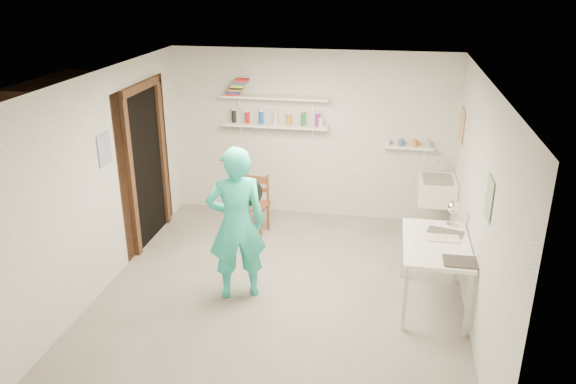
% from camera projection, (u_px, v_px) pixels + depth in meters
% --- Properties ---
extents(floor, '(4.00, 4.50, 0.02)m').
position_uv_depth(floor, '(282.00, 292.00, 6.36)').
color(floor, slate).
rests_on(floor, ground).
extents(ceiling, '(4.00, 4.50, 0.02)m').
position_uv_depth(ceiling, '(281.00, 77.00, 5.47)').
color(ceiling, silver).
rests_on(ceiling, wall_back).
extents(wall_back, '(4.00, 0.02, 2.40)m').
position_uv_depth(wall_back, '(311.00, 135.00, 7.98)').
color(wall_back, silver).
rests_on(wall_back, ground).
extents(wall_front, '(4.00, 0.02, 2.40)m').
position_uv_depth(wall_front, '(219.00, 312.00, 3.85)').
color(wall_front, silver).
rests_on(wall_front, ground).
extents(wall_left, '(0.02, 4.50, 2.40)m').
position_uv_depth(wall_left, '(104.00, 181.00, 6.25)').
color(wall_left, silver).
rests_on(wall_left, ground).
extents(wall_right, '(0.02, 4.50, 2.40)m').
position_uv_depth(wall_right, '(479.00, 206.00, 5.58)').
color(wall_right, silver).
rests_on(wall_right, ground).
extents(doorway_recess, '(0.02, 0.90, 2.00)m').
position_uv_depth(doorway_recess, '(146.00, 167.00, 7.28)').
color(doorway_recess, black).
rests_on(doorway_recess, wall_left).
extents(corridor_box, '(1.40, 1.50, 2.10)m').
position_uv_depth(corridor_box, '(95.00, 161.00, 7.38)').
color(corridor_box, brown).
rests_on(corridor_box, ground).
extents(door_lintel, '(0.06, 1.05, 0.10)m').
position_uv_depth(door_lintel, '(140.00, 87.00, 6.89)').
color(door_lintel, brown).
rests_on(door_lintel, wall_left).
extents(door_jamb_near, '(0.06, 0.10, 2.00)m').
position_uv_depth(door_jamb_near, '(131.00, 181.00, 6.82)').
color(door_jamb_near, brown).
rests_on(door_jamb_near, ground).
extents(door_jamb_far, '(0.06, 0.10, 2.00)m').
position_uv_depth(door_jamb_far, '(163.00, 156.00, 7.74)').
color(door_jamb_far, brown).
rests_on(door_jamb_far, ground).
extents(shelf_lower, '(1.50, 0.22, 0.03)m').
position_uv_depth(shelf_lower, '(275.00, 125.00, 7.89)').
color(shelf_lower, white).
rests_on(shelf_lower, wall_back).
extents(shelf_upper, '(1.50, 0.22, 0.03)m').
position_uv_depth(shelf_upper, '(275.00, 97.00, 7.75)').
color(shelf_upper, white).
rests_on(shelf_upper, wall_back).
extents(ledge_shelf, '(0.70, 0.14, 0.03)m').
position_uv_depth(ledge_shelf, '(408.00, 147.00, 7.71)').
color(ledge_shelf, white).
rests_on(ledge_shelf, wall_back).
extents(poster_left, '(0.01, 0.28, 0.36)m').
position_uv_depth(poster_left, '(105.00, 149.00, 6.17)').
color(poster_left, '#334C7F').
rests_on(poster_left, wall_left).
extents(poster_right_a, '(0.01, 0.34, 0.42)m').
position_uv_depth(poster_right_a, '(462.00, 126.00, 7.10)').
color(poster_right_a, '#995933').
rests_on(poster_right_a, wall_right).
extents(poster_right_b, '(0.01, 0.30, 0.38)m').
position_uv_depth(poster_right_b, '(489.00, 198.00, 4.97)').
color(poster_right_b, '#3F724C').
rests_on(poster_right_b, wall_right).
extents(belfast_sink, '(0.48, 0.60, 0.30)m').
position_uv_depth(belfast_sink, '(437.00, 190.00, 7.36)').
color(belfast_sink, white).
rests_on(belfast_sink, wall_right).
extents(man, '(0.74, 0.63, 1.73)m').
position_uv_depth(man, '(236.00, 224.00, 5.98)').
color(man, '#27C3A8').
rests_on(man, ground).
extents(wall_clock, '(0.30, 0.15, 0.31)m').
position_uv_depth(wall_clock, '(248.00, 193.00, 6.05)').
color(wall_clock, '#F0EFA4').
rests_on(wall_clock, man).
extents(wooden_chair, '(0.43, 0.41, 0.82)m').
position_uv_depth(wooden_chair, '(253.00, 205.00, 7.62)').
color(wooden_chair, brown).
rests_on(wooden_chair, ground).
extents(work_table, '(0.68, 1.13, 0.76)m').
position_uv_depth(work_table, '(433.00, 274.00, 5.96)').
color(work_table, white).
rests_on(work_table, ground).
extents(desk_lamp, '(0.14, 0.14, 0.14)m').
position_uv_depth(desk_lamp, '(453.00, 207.00, 6.12)').
color(desk_lamp, white).
rests_on(desk_lamp, work_table).
extents(spray_cans, '(1.26, 0.06, 0.17)m').
position_uv_depth(spray_cans, '(275.00, 119.00, 7.86)').
color(spray_cans, black).
rests_on(spray_cans, shelf_lower).
extents(book_stack, '(0.32, 0.14, 0.22)m').
position_uv_depth(book_stack, '(237.00, 87.00, 7.79)').
color(book_stack, red).
rests_on(book_stack, shelf_upper).
extents(ledge_pots, '(0.48, 0.07, 0.09)m').
position_uv_depth(ledge_pots, '(408.00, 143.00, 7.68)').
color(ledge_pots, silver).
rests_on(ledge_pots, ledge_shelf).
extents(papers, '(0.30, 0.22, 0.02)m').
position_uv_depth(papers, '(437.00, 241.00, 5.82)').
color(papers, silver).
rests_on(papers, work_table).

